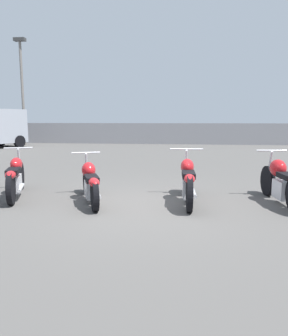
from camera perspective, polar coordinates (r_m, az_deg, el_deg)
name	(u,v)px	position (r m, az deg, el deg)	size (l,w,h in m)	color
ground_plane	(140,206)	(6.43, -0.68, -6.63)	(60.00, 60.00, 0.00)	#514F4C
fence_back	(170,134)	(21.74, 4.50, 5.97)	(40.00, 0.04, 1.38)	gray
light_pole_left	(22,82)	(22.51, -20.49, 13.88)	(0.70, 0.35, 6.59)	slate
motorcycle_slot_1	(16,177)	(7.61, -21.46, -1.49)	(0.95, 2.06, 1.02)	black
motorcycle_slot_2	(90,182)	(6.74, -9.35, -2.48)	(0.99, 1.99, 0.96)	black
motorcycle_slot_3	(188,181)	(6.65, 7.60, -2.18)	(0.72, 2.13, 1.04)	black
motorcycle_slot_4	(281,182)	(7.04, 22.78, -2.20)	(0.63, 2.04, 1.03)	black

